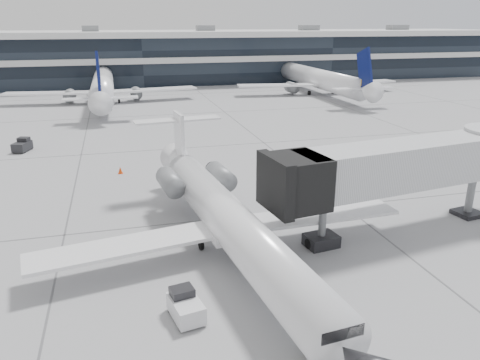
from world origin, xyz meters
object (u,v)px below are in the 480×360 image
object	(u,v)px
jet_bridge	(417,163)
regional_jet	(228,219)
baggage_tug	(185,306)
ramp_worker	(321,349)

from	to	relation	value
jet_bridge	regional_jet	bearing A→B (deg)	173.74
regional_jet	jet_bridge	world-z (taller)	regional_jet
baggage_tug	regional_jet	bearing A→B (deg)	47.79
ramp_worker	baggage_tug	size ratio (longest dim) A/B	0.68
regional_jet	ramp_worker	distance (m)	10.53
regional_jet	ramp_worker	size ratio (longest dim) A/B	17.95
jet_bridge	baggage_tug	world-z (taller)	jet_bridge
jet_bridge	ramp_worker	xyz separation A→B (m)	(-11.39, -10.81, -3.74)
baggage_tug	jet_bridge	bearing A→B (deg)	9.96
jet_bridge	baggage_tug	distance (m)	17.74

